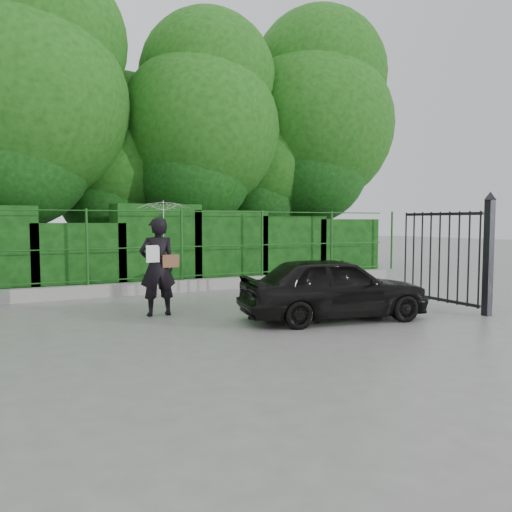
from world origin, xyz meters
name	(u,v)px	position (x,y,z in m)	size (l,w,h in m)	color
ground	(242,326)	(0.00, 0.00, 0.00)	(80.00, 80.00, 0.00)	gray
kerb	(167,287)	(0.00, 4.50, 0.15)	(14.00, 0.25, 0.30)	#9E9E99
fence	(175,245)	(0.22, 4.50, 1.20)	(14.13, 0.06, 1.80)	#194D18
hedge	(151,250)	(-0.13, 5.50, 1.02)	(14.20, 1.20, 2.24)	black
trees	(171,131)	(1.14, 7.74, 4.62)	(17.10, 6.15, 8.08)	black
gate	(468,252)	(4.60, -0.72, 1.19)	(0.22, 2.33, 2.36)	black
woman	(162,240)	(-0.92, 1.64, 1.44)	(1.00, 1.02, 2.22)	black
car	(334,287)	(1.77, -0.19, 0.59)	(1.39, 3.45, 1.18)	black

